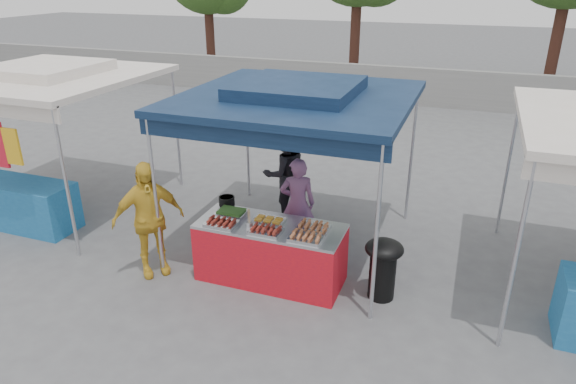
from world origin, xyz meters
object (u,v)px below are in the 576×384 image
(wok_burner, at_px, (383,264))
(helper_man, at_px, (285,174))
(cooking_pot, at_px, (227,201))
(vendor_woman, at_px, (297,204))
(vendor_table, at_px, (271,252))
(customer_person, at_px, (148,219))

(wok_burner, distance_m, helper_man, 2.79)
(cooking_pot, relative_size, vendor_woman, 0.16)
(vendor_table, height_order, helper_man, helper_man)
(vendor_table, xyz_separation_m, customer_person, (-1.65, -0.41, 0.42))
(helper_man, height_order, customer_person, customer_person)
(cooking_pot, distance_m, customer_person, 1.13)
(vendor_woman, bearing_deg, vendor_table, 68.59)
(vendor_table, xyz_separation_m, helper_man, (-0.52, 1.96, 0.37))
(cooking_pot, height_order, helper_man, helper_man)
(vendor_woman, bearing_deg, cooking_pot, 16.96)
(vendor_table, bearing_deg, cooking_pot, 156.02)
(cooking_pot, distance_m, vendor_woman, 1.09)
(vendor_table, relative_size, cooking_pot, 8.73)
(vendor_table, bearing_deg, customer_person, -166.16)
(vendor_table, relative_size, helper_man, 1.25)
(cooking_pot, relative_size, wok_burner, 0.27)
(vendor_woman, bearing_deg, helper_man, -78.53)
(vendor_table, height_order, vendor_woman, vendor_woman)
(wok_burner, relative_size, helper_man, 0.53)
(wok_burner, bearing_deg, cooking_pot, -177.25)
(vendor_table, height_order, wok_burner, vendor_table)
(vendor_table, distance_m, helper_man, 2.06)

